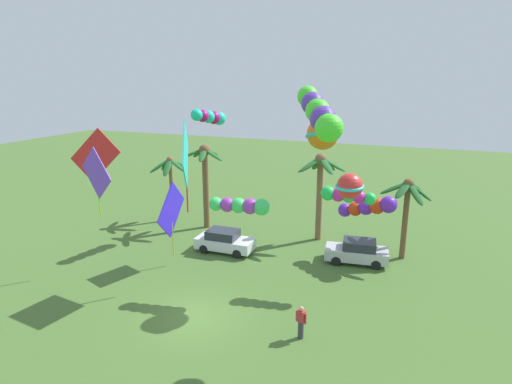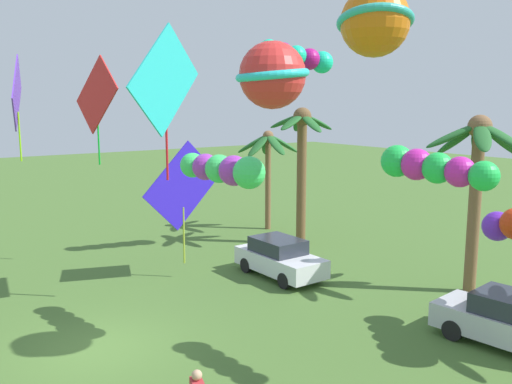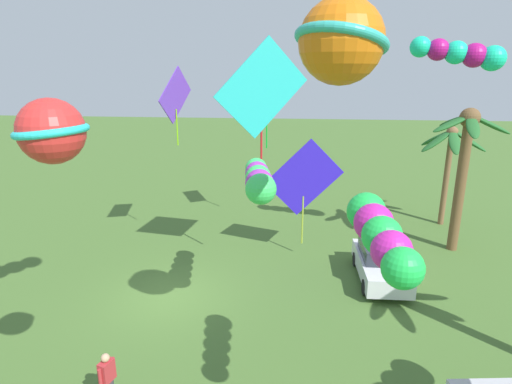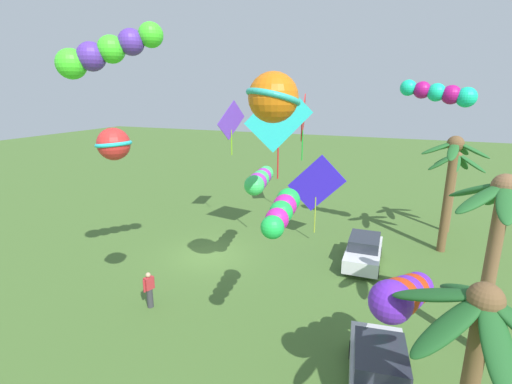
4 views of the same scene
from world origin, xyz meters
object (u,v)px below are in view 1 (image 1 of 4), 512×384
at_px(parked_car_0, 224,241).
at_px(kite_tube_1, 369,207).
at_px(kite_tube_7, 210,117).
at_px(kite_tube_3, 319,113).
at_px(palm_tree_1, 205,169).
at_px(kite_ball_2, 323,134).
at_px(spectator_0, 301,322).
at_px(kite_diamond_9, 171,211).
at_px(palm_tree_0, 320,176).
at_px(palm_tree_3, 406,197).
at_px(kite_diamond_4, 97,174).
at_px(palm_tree_2, 170,171).
at_px(kite_diamond_6, 186,155).
at_px(kite_ball_5, 350,186).
at_px(kite_tube_0, 242,206).
at_px(kite_diamond_10, 95,156).
at_px(parked_car_1, 357,251).
at_px(kite_tube_8, 346,196).

bearing_deg(parked_car_0, kite_tube_1, 11.59).
xyz_separation_m(kite_tube_1, kite_tube_7, (-11.44, 0.95, 5.11)).
height_order(parked_car_0, kite_tube_3, kite_tube_3).
height_order(palm_tree_1, kite_ball_2, kite_ball_2).
height_order(spectator_0, kite_diamond_9, kite_diamond_9).
distance_m(parked_car_0, kite_tube_1, 9.75).
bearing_deg(palm_tree_0, spectator_0, -80.03).
bearing_deg(palm_tree_3, kite_tube_1, -147.30).
bearing_deg(palm_tree_1, kite_tube_3, -46.66).
bearing_deg(kite_diamond_4, palm_tree_3, 41.23).
xyz_separation_m(palm_tree_2, kite_diamond_6, (6.97, -9.22, 3.28)).
height_order(palm_tree_2, kite_ball_5, kite_ball_5).
height_order(spectator_0, kite_diamond_6, kite_diamond_6).
bearing_deg(kite_tube_0, palm_tree_0, 76.96).
height_order(palm_tree_1, kite_tube_7, kite_tube_7).
height_order(parked_car_0, kite_diamond_6, kite_diamond_6).
bearing_deg(kite_tube_7, palm_tree_3, 1.73).
xyz_separation_m(kite_tube_1, kite_ball_5, (0.16, -9.20, 3.53)).
height_order(palm_tree_0, palm_tree_2, palm_tree_0).
xyz_separation_m(parked_car_0, spectator_0, (7.55, -7.84, 0.06)).
bearing_deg(spectator_0, kite_diamond_4, -174.81).
bearing_deg(kite_diamond_9, kite_diamond_10, -152.66).
xyz_separation_m(kite_diamond_4, kite_tube_7, (0.11, 11.57, 1.72)).
xyz_separation_m(palm_tree_0, kite_ball_5, (3.91, -11.85, 2.43)).
relative_size(kite_ball_2, kite_tube_7, 0.71).
bearing_deg(kite_diamond_4, palm_tree_2, 108.58).
xyz_separation_m(palm_tree_3, kite_ball_5, (-1.95, -10.56, 3.04)).
xyz_separation_m(palm_tree_0, kite_tube_3, (2.76, -12.86, 5.42)).
distance_m(parked_car_1, spectator_0, 9.34).
xyz_separation_m(palm_tree_1, kite_diamond_4, (1.01, -12.67, 2.31)).
height_order(kite_ball_2, kite_diamond_9, kite_ball_2).
bearing_deg(kite_ball_5, kite_diamond_6, 164.44).
relative_size(spectator_0, kite_diamond_10, 0.36).
bearing_deg(kite_tube_7, kite_tube_8, -23.79).
bearing_deg(kite_ball_2, kite_tube_3, -79.11).
height_order(palm_tree_1, kite_tube_8, palm_tree_1).
bearing_deg(spectator_0, parked_car_1, 83.25).
relative_size(parked_car_0, kite_tube_8, 1.33).
bearing_deg(palm_tree_3, palm_tree_0, 167.59).
xyz_separation_m(kite_ball_2, kite_diamond_4, (-9.46, -6.12, -1.62)).
height_order(palm_tree_3, kite_diamond_10, kite_diamond_10).
xyz_separation_m(kite_diamond_6, kite_diamond_9, (-2.15, 1.66, -3.84)).
distance_m(palm_tree_2, kite_diamond_10, 9.97).
xyz_separation_m(palm_tree_2, kite_tube_7, (4.54, -1.62, 4.61)).
distance_m(palm_tree_3, kite_tube_0, 11.18).
bearing_deg(kite_tube_8, palm_tree_2, 157.42).
bearing_deg(kite_ball_5, kite_diamond_4, -173.11).
xyz_separation_m(palm_tree_2, kite_tube_8, (15.13, -6.29, 1.11)).
distance_m(palm_tree_0, parked_car_1, 6.01).
xyz_separation_m(parked_car_1, kite_tube_8, (-0.37, -3.28, 4.49)).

